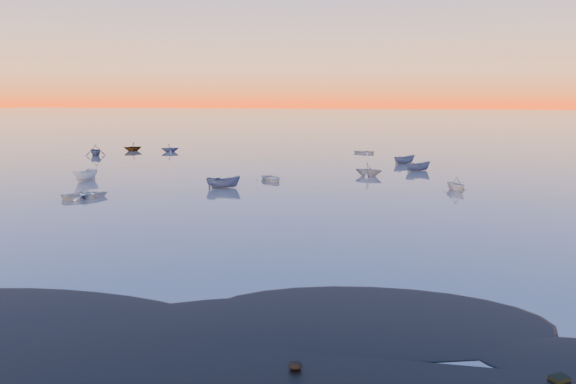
% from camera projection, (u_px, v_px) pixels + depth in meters
% --- Properties ---
extents(ground, '(600.00, 600.00, 0.00)m').
position_uv_depth(ground, '(353.00, 143.00, 123.60)').
color(ground, '#6C605A').
rests_on(ground, ground).
extents(mud_lobes, '(140.00, 6.00, 0.07)m').
position_uv_depth(mud_lobes, '(186.00, 323.00, 25.88)').
color(mud_lobes, black).
rests_on(mud_lobes, ground).
extents(moored_fleet, '(124.00, 58.00, 1.20)m').
position_uv_depth(moored_fleet, '(328.00, 170.00, 78.12)').
color(moored_fleet, white).
rests_on(moored_fleet, ground).
extents(boat_near_left, '(4.35, 3.71, 1.02)m').
position_uv_depth(boat_near_left, '(271.00, 181.00, 68.79)').
color(boat_near_left, white).
rests_on(boat_near_left, ground).
extents(boat_near_center, '(2.76, 4.18, 1.34)m').
position_uv_depth(boat_near_center, '(223.00, 188.00, 63.35)').
color(boat_near_center, '#3A496F').
rests_on(boat_near_center, ground).
extents(boat_near_right, '(3.69, 3.00, 1.18)m').
position_uv_depth(boat_near_right, '(455.00, 190.00, 61.87)').
color(boat_near_right, white).
rests_on(boat_near_right, ground).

